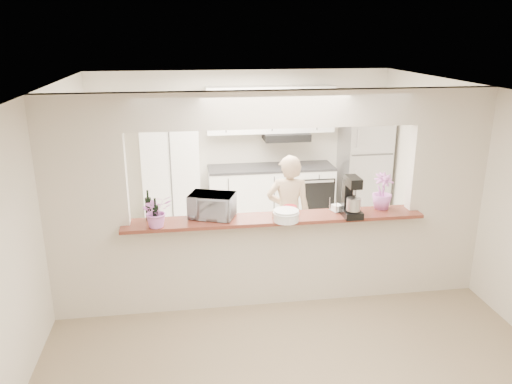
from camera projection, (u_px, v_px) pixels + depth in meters
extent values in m
plane|color=#9B8969|center=(273.00, 300.00, 6.01)|extent=(6.00, 6.00, 0.00)
cube|color=silver|center=(255.00, 247.00, 7.47)|extent=(5.00, 2.90, 0.01)
cube|color=beige|center=(86.00, 211.00, 5.34)|extent=(0.90, 0.15, 2.50)
cube|color=beige|center=(444.00, 194.00, 5.92)|extent=(0.90, 0.15, 2.50)
cube|color=beige|center=(275.00, 109.00, 5.31)|extent=(3.20, 0.15, 0.40)
cube|color=beige|center=(273.00, 260.00, 5.85)|extent=(3.20, 0.15, 1.05)
cube|color=brown|center=(275.00, 219.00, 5.64)|extent=(3.40, 0.38, 0.04)
cube|color=white|center=(171.00, 164.00, 8.07)|extent=(0.90, 0.60, 2.10)
cube|color=white|center=(271.00, 194.00, 8.48)|extent=(2.10, 0.60, 0.90)
cube|color=#323235|center=(271.00, 168.00, 8.34)|extent=(2.10, 0.62, 0.04)
cube|color=white|center=(270.00, 109.00, 8.16)|extent=(2.10, 0.35, 0.75)
cube|color=black|center=(286.00, 136.00, 8.23)|extent=(0.75, 0.45, 0.12)
cube|color=black|center=(319.00, 195.00, 8.28)|extent=(0.55, 0.02, 0.55)
cube|color=#BCBCC1|center=(363.00, 169.00, 8.54)|extent=(0.75, 0.70, 1.70)
imported|color=#E479CB|center=(157.00, 211.00, 5.30)|extent=(0.39, 0.37, 0.36)
cylinder|color=black|center=(156.00, 216.00, 5.32)|extent=(0.06, 0.06, 0.24)
cylinder|color=black|center=(155.00, 202.00, 5.27)|extent=(0.02, 0.02, 0.08)
cylinder|color=black|center=(149.00, 209.00, 5.51)|extent=(0.07, 0.07, 0.26)
cylinder|color=black|center=(148.00, 194.00, 5.46)|extent=(0.02, 0.02, 0.09)
imported|color=#B5B4B9|center=(212.00, 206.00, 5.59)|extent=(0.58, 0.48, 0.27)
imported|color=white|center=(212.00, 209.00, 5.60)|extent=(0.34, 0.34, 0.20)
cylinder|color=white|center=(286.00, 216.00, 5.50)|extent=(0.27, 0.27, 0.12)
cylinder|color=white|center=(286.00, 210.00, 5.48)|extent=(0.28, 0.28, 0.01)
cylinder|color=white|center=(286.00, 217.00, 5.50)|extent=(0.28, 0.28, 0.09)
cylinder|color=white|center=(286.00, 213.00, 5.49)|extent=(0.29, 0.29, 0.01)
cylinder|color=maroon|center=(290.00, 209.00, 5.77)|extent=(0.16, 0.16, 0.07)
cylinder|color=#CEB491|center=(279.00, 213.00, 5.65)|extent=(0.15, 0.15, 0.07)
cube|color=silver|center=(340.00, 210.00, 5.84)|extent=(0.28, 0.22, 0.02)
cube|color=white|center=(341.00, 207.00, 5.83)|extent=(0.13, 0.13, 0.06)
cube|color=black|center=(351.00, 213.00, 5.65)|extent=(0.20, 0.31, 0.08)
cube|color=black|center=(349.00, 193.00, 5.69)|extent=(0.13, 0.11, 0.33)
cube|color=black|center=(353.00, 182.00, 5.52)|extent=(0.13, 0.27, 0.11)
cylinder|color=#B7B7BC|center=(354.00, 204.00, 5.55)|extent=(0.16, 0.16, 0.14)
imported|color=#BB65B5|center=(382.00, 191.00, 5.84)|extent=(0.26, 0.26, 0.43)
imported|color=tan|center=(288.00, 214.00, 6.57)|extent=(0.63, 0.47, 1.58)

